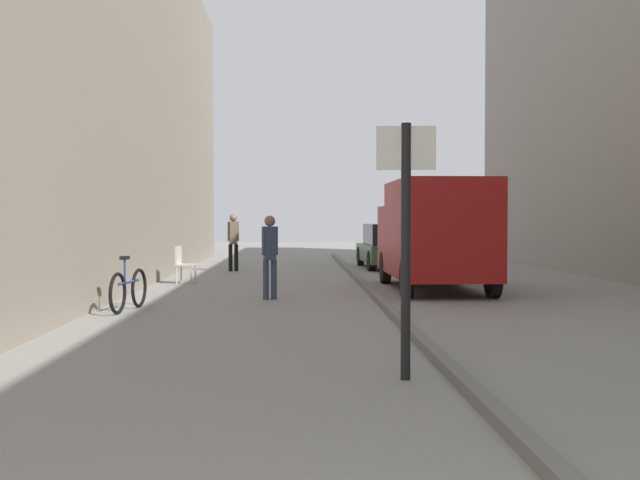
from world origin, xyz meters
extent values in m
plane|color=gray|center=(0.00, 12.00, 0.00)|extent=(80.00, 80.00, 0.00)
cube|color=gray|center=(-5.12, 12.00, 4.92)|extent=(3.03, 40.00, 9.84)
cube|color=#615F5B|center=(1.58, 12.00, 0.06)|extent=(0.16, 40.00, 0.12)
cylinder|color=black|center=(-1.89, 22.19, 0.42)|extent=(0.12, 0.12, 0.83)
cylinder|color=black|center=(-2.07, 22.16, 0.42)|extent=(0.12, 0.12, 0.83)
cube|color=brown|center=(-1.98, 22.17, 1.18)|extent=(0.26, 0.23, 0.71)
cylinder|color=brown|center=(-1.86, 22.19, 1.24)|extent=(0.10, 0.10, 0.60)
cylinder|color=brown|center=(-2.11, 22.15, 1.24)|extent=(0.10, 0.10, 0.60)
sphere|color=brown|center=(-1.98, 22.17, 1.65)|extent=(0.23, 0.23, 0.23)
cylinder|color=#2D3851|center=(-0.65, 13.61, 0.40)|extent=(0.12, 0.12, 0.80)
cylinder|color=#2D3851|center=(-0.49, 13.66, 0.40)|extent=(0.12, 0.12, 0.80)
cube|color=#2D3851|center=(-0.57, 13.63, 1.14)|extent=(0.27, 0.25, 0.68)
cylinder|color=#2D3851|center=(-0.68, 13.59, 1.19)|extent=(0.09, 0.09, 0.58)
cylinder|color=#2D3851|center=(-0.45, 13.67, 1.19)|extent=(0.09, 0.09, 0.58)
sphere|color=brown|center=(-0.57, 13.63, 1.58)|extent=(0.22, 0.22, 0.22)
cube|color=maroon|center=(3.11, 14.99, 1.40)|extent=(2.01, 3.79, 2.13)
cube|color=maroon|center=(3.09, 17.61, 1.14)|extent=(1.99, 1.48, 1.60)
cube|color=black|center=(3.09, 18.12, 1.49)|extent=(1.67, 0.05, 0.70)
cylinder|color=black|center=(2.20, 17.45, 0.40)|extent=(0.23, 0.80, 0.80)
cylinder|color=black|center=(3.99, 17.47, 0.40)|extent=(0.23, 0.80, 0.80)
cylinder|color=black|center=(2.23, 13.80, 0.40)|extent=(0.23, 0.80, 0.80)
cylinder|color=black|center=(4.01, 13.81, 0.40)|extent=(0.23, 0.80, 0.80)
cube|color=#335138|center=(3.06, 23.56, 0.49)|extent=(1.94, 4.26, 0.55)
cube|color=black|center=(3.06, 23.56, 1.11)|extent=(1.60, 2.57, 0.68)
cylinder|color=black|center=(2.19, 24.96, 0.32)|extent=(0.22, 0.65, 0.64)
cylinder|color=black|center=(3.83, 25.01, 0.32)|extent=(0.22, 0.65, 0.64)
cylinder|color=black|center=(2.29, 22.10, 0.32)|extent=(0.22, 0.65, 0.64)
cylinder|color=black|center=(3.93, 22.16, 0.32)|extent=(0.22, 0.65, 0.64)
cylinder|color=black|center=(1.07, 5.67, 1.30)|extent=(0.10, 0.10, 2.60)
cube|color=white|center=(1.07, 5.67, 2.35)|extent=(0.60, 0.07, 0.44)
torus|color=black|center=(-2.93, 12.27, 0.36)|extent=(0.17, 0.72, 0.72)
torus|color=black|center=(-3.08, 11.23, 0.36)|extent=(0.17, 0.72, 0.72)
cylinder|color=navy|center=(-3.00, 11.75, 0.51)|extent=(0.19, 0.94, 0.05)
cylinder|color=navy|center=(-3.03, 11.56, 0.73)|extent=(0.04, 0.04, 0.40)
cube|color=black|center=(-3.03, 11.56, 0.95)|extent=(0.13, 0.25, 0.06)
cylinder|color=#B7B2A8|center=(-2.59, 17.75, 0.23)|extent=(0.04, 0.04, 0.45)
cylinder|color=#B7B2A8|center=(-2.65, 17.38, 0.23)|extent=(0.04, 0.04, 0.45)
cylinder|color=#B7B2A8|center=(-2.96, 17.81, 0.23)|extent=(0.04, 0.04, 0.45)
cylinder|color=#B7B2A8|center=(-3.02, 17.44, 0.23)|extent=(0.04, 0.04, 0.45)
cube|color=#B7B2A8|center=(-2.80, 17.59, 0.47)|extent=(0.50, 0.50, 0.04)
cube|color=#B7B2A8|center=(-3.00, 17.63, 0.71)|extent=(0.11, 0.44, 0.45)
camera|label=1|loc=(-0.04, -2.27, 1.64)|focal=44.32mm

